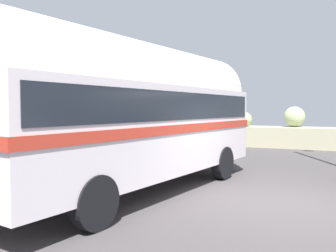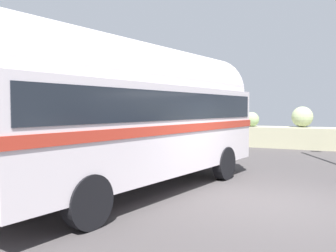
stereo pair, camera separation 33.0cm
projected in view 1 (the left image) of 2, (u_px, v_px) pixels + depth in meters
ground at (274, 203)px, 7.81m from camera, size 32.00×26.00×0.02m
breakwater at (304, 135)px, 18.54m from camera, size 31.36×2.00×2.48m
vintage_coach at (138, 110)px, 8.70m from camera, size 3.80×8.86×3.70m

